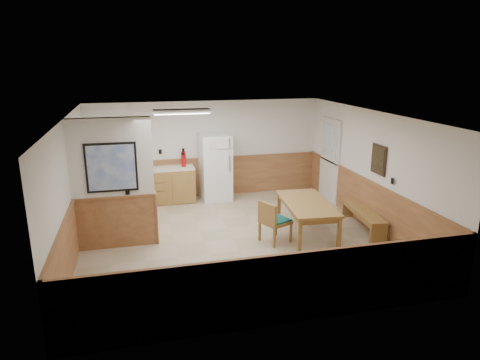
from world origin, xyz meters
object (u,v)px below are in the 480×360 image
object	(u,v)px
fire_extinguisher	(184,159)
dining_chair	(272,219)
soap_bottle	(122,165)
refrigerator	(215,167)
dining_bench	(363,214)
dining_table	(307,207)

from	to	relation	value
fire_extinguisher	dining_chair	bearing A→B (deg)	-89.75
fire_extinguisher	soap_bottle	world-z (taller)	fire_extinguisher
refrigerator	dining_bench	bearing A→B (deg)	-49.57
refrigerator	dining_chair	bearing A→B (deg)	-82.51
dining_table	dining_chair	distance (m)	0.79
fire_extinguisher	soap_bottle	distance (m)	1.50
refrigerator	dining_table	world-z (taller)	refrigerator
refrigerator	dining_bench	distance (m)	3.89
fire_extinguisher	soap_bottle	xyz separation A→B (m)	(-1.50, -0.02, -0.08)
dining_bench	dining_table	bearing A→B (deg)	-168.75
dining_bench	refrigerator	bearing A→B (deg)	140.44
fire_extinguisher	refrigerator	bearing A→B (deg)	-28.05
dining_chair	dining_table	bearing A→B (deg)	-16.97
dining_table	dining_bench	world-z (taller)	dining_table
refrigerator	fire_extinguisher	bearing A→B (deg)	172.57
dining_table	dining_chair	xyz separation A→B (m)	(-0.76, -0.09, -0.16)
refrigerator	dining_table	xyz separation A→B (m)	(1.32, -2.90, -0.19)
dining_chair	soap_bottle	xyz separation A→B (m)	(-2.85, 3.03, 0.53)
refrigerator	dining_bench	size ratio (longest dim) A/B	1.01
fire_extinguisher	dining_bench	bearing A→B (deg)	-63.33
refrigerator	dining_table	bearing A→B (deg)	-68.57
refrigerator	soap_bottle	distance (m)	2.30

